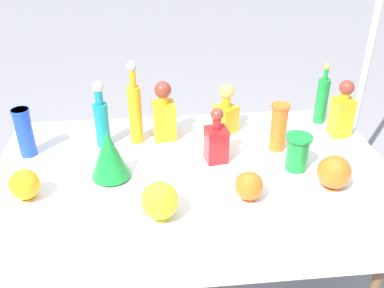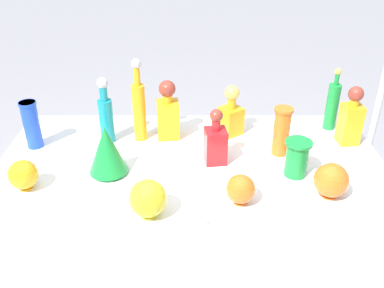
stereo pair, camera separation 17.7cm
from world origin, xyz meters
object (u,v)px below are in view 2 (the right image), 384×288
Objects in this scene: slender_vase_2 at (298,157)px; round_bowl_2 at (25,174)px; square_decanter_2 at (232,114)px; round_bowl_0 at (242,189)px; square_decanter_1 at (169,113)px; fluted_vase_0 at (108,150)px; round_bowl_3 at (333,181)px; round_bowl_1 at (149,198)px; tall_bottle_1 at (140,107)px; square_decanter_0 at (217,142)px; cardboard_box_behind_left at (226,162)px; slender_vase_1 at (33,123)px; slender_vase_0 at (283,130)px; tall_bottle_0 at (107,115)px; tall_bottle_2 at (334,105)px; square_decanter_3 at (352,119)px.

slender_vase_2 reaches higher than round_bowl_2.
square_decanter_2 is 2.00× the size of round_bowl_2.
slender_vase_2 is at bearing 37.71° from round_bowl_0.
fluted_vase_0 is at bearing -126.37° from square_decanter_1.
square_decanter_2 reaches higher than round_bowl_2.
round_bowl_1 is at bearing -170.33° from round_bowl_3.
round_bowl_3 is (0.10, -0.16, -0.01)m from slender_vase_2.
round_bowl_0 is 0.37m from round_bowl_1.
tall_bottle_1 reaches higher than slender_vase_2.
square_decanter_0 is 1.19m from cardboard_box_behind_left.
cardboard_box_behind_left is at bearing 63.11° from square_decanter_1.
slender_vase_1 is 0.37m from round_bowl_2.
tall_bottle_1 reaches higher than square_decanter_0.
round_bowl_2 is at bearing 177.59° from round_bowl_3.
square_decanter_2 is 0.56× the size of cardboard_box_behind_left.
slender_vase_1 is 1.39m from round_bowl_3.
tall_bottle_1 is at bearing 8.66° from slender_vase_1.
round_bowl_2 is (-0.80, -0.21, -0.03)m from square_decanter_0.
round_bowl_3 is (0.14, -0.34, -0.05)m from slender_vase_0.
tall_bottle_1 is 1.59× the size of square_decanter_2.
round_bowl_3 is at bearing -75.34° from cardboard_box_behind_left.
tall_bottle_0 reaches higher than square_decanter_1.
round_bowl_2 is (-0.33, -0.12, -0.05)m from fluted_vase_0.
tall_bottle_0 is at bearing 140.39° from round_bowl_0.
slender_vase_1 is at bearing -171.15° from square_decanter_1.
slender_vase_0 is 1.59× the size of round_bowl_3.
tall_bottle_2 is 1.26× the size of square_decanter_2.
tall_bottle_0 is 1.13× the size of square_decanter_3.
tall_bottle_2 is at bearing 40.39° from slender_vase_0.
fluted_vase_0 is (0.05, -0.29, -0.03)m from tall_bottle_0.
tall_bottle_1 is at bearing -173.31° from tall_bottle_2.
slender_vase_0 is 0.80m from fluted_vase_0.
round_bowl_1 is 1.03× the size of round_bowl_3.
fluted_vase_0 is (-0.25, -0.34, -0.01)m from square_decanter_1.
square_decanter_1 is 1.82× the size of slender_vase_2.
square_decanter_3 is at bearing -9.52° from square_decanter_2.
square_decanter_0 reaches higher than slender_vase_1.
square_decanter_2 is 1.77× the size of round_bowl_3.
slender_vase_1 is at bearing 162.90° from round_bowl_3.
slender_vase_0 is (-0.31, -0.26, -0.01)m from tall_bottle_2.
slender_vase_0 is at bearing -163.14° from square_decanter_3.
tall_bottle_2 is 0.40m from slender_vase_0.
round_bowl_1 is 1.17× the size of round_bowl_2.
slender_vase_0 is at bearing 101.66° from slender_vase_2.
round_bowl_1 is 0.73m from round_bowl_3.
cardboard_box_behind_left is (0.50, 0.73, -0.78)m from tall_bottle_1.
slender_vase_0 is (0.31, 0.07, 0.02)m from square_decanter_0.
tall_bottle_1 is 0.79m from slender_vase_2.
slender_vase_2 is (0.71, -0.33, -0.08)m from tall_bottle_1.
square_decanter_3 is at bearing -55.42° from cardboard_box_behind_left.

